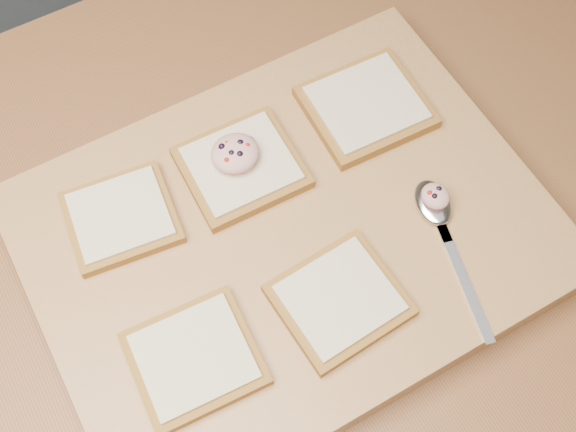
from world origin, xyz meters
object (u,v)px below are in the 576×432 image
object	(u,v)px
cutting_board	(288,237)
spoon	(437,214)
bread_far_center	(241,167)
tuna_salad_dollop	(235,153)

from	to	relation	value
cutting_board	spoon	world-z (taller)	spoon
bread_far_center	tuna_salad_dollop	bearing A→B (deg)	113.08
bread_far_center	spoon	world-z (taller)	bread_far_center
cutting_board	bread_far_center	size ratio (longest dim) A/B	4.25
bread_far_center	tuna_salad_dollop	distance (m)	0.02
cutting_board	tuna_salad_dollop	distance (m)	0.11
spoon	cutting_board	bearing A→B (deg)	155.62
tuna_salad_dollop	spoon	distance (m)	0.23
tuna_salad_dollop	cutting_board	bearing A→B (deg)	-82.36
bread_far_center	spoon	distance (m)	0.22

